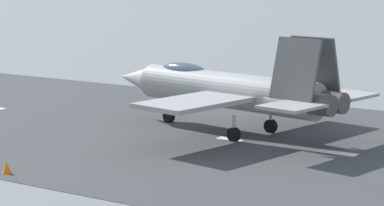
{
  "coord_description": "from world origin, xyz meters",
  "views": [
    {
      "loc": [
        -19.37,
        38.24,
        9.3
      ],
      "look_at": [
        4.27,
        2.24,
        2.2
      ],
      "focal_mm": 78.72,
      "sensor_mm": 36.0,
      "label": 1
    }
  ],
  "objects": [
    {
      "name": "marker_cone_mid",
      "position": [
        7.82,
        12.04,
        0.28
      ],
      "size": [
        0.44,
        0.44,
        0.55
      ],
      "primitive_type": "cone",
      "color": "orange",
      "rests_on": "ground"
    },
    {
      "name": "ground_plane",
      "position": [
        0.0,
        0.0,
        0.0
      ],
      "size": [
        400.0,
        400.0,
        0.0
      ],
      "primitive_type": "plane",
      "color": "slate"
    },
    {
      "name": "runway_strip",
      "position": [
        -0.02,
        0.0,
        0.01
      ],
      "size": [
        240.0,
        26.0,
        0.02
      ],
      "color": "#3B3E3E",
      "rests_on": "ground"
    },
    {
      "name": "fighter_jet",
      "position": [
        4.38,
        -1.48,
        2.47
      ],
      "size": [
        16.64,
        14.01,
        5.67
      ],
      "color": "#979997",
      "rests_on": "ground"
    }
  ]
}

